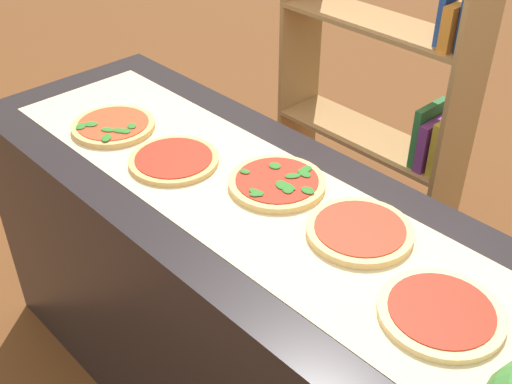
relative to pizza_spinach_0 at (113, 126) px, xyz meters
The scene contains 8 objects.
counter 0.77m from the pizza_spinach_0, ahead, with size 2.11×0.70×0.94m, color black.
parchment_paper 0.60m from the pizza_spinach_0, ahead, with size 1.88×0.46×0.00m, color beige.
pizza_spinach_0 is the anchor object (origin of this frame).
pizza_plain_1 0.30m from the pizza_spinach_0, ahead, with size 0.27×0.27×0.02m.
pizza_spinach_2 0.61m from the pizza_spinach_0, 14.31° to the left, with size 0.27×0.27×0.03m.
pizza_plain_3 0.90m from the pizza_spinach_0, ahead, with size 0.27×0.27×0.02m.
pizza_plain_4 1.19m from the pizza_spinach_0, ahead, with size 0.27×0.27×0.02m.
bookshelf 1.21m from the pizza_spinach_0, 76.41° to the left, with size 0.87×0.27×1.58m.
Camera 1 is at (1.02, -0.97, 1.94)m, focal length 44.31 mm.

